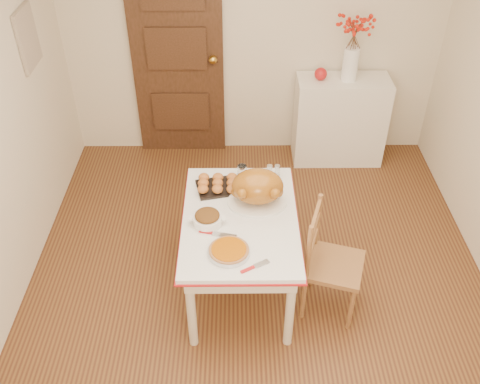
{
  "coord_description": "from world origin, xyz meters",
  "views": [
    {
      "loc": [
        -0.15,
        -2.68,
        3.07
      ],
      "look_at": [
        -0.13,
        0.1,
        0.88
      ],
      "focal_mm": 39.82,
      "sensor_mm": 36.0,
      "label": 1
    }
  ],
  "objects_px": {
    "sideboard": "(339,120)",
    "chair_oak": "(335,263)",
    "pumpkin_pie": "(229,250)",
    "kitchen_table": "(240,254)",
    "turkey_platter": "(258,188)"
  },
  "relations": [
    {
      "from": "chair_oak",
      "to": "pumpkin_pie",
      "type": "xyz_separation_m",
      "value": [
        -0.72,
        -0.17,
        0.29
      ]
    },
    {
      "from": "kitchen_table",
      "to": "pumpkin_pie",
      "type": "xyz_separation_m",
      "value": [
        -0.07,
        -0.35,
        0.38
      ]
    },
    {
      "from": "chair_oak",
      "to": "turkey_platter",
      "type": "relative_size",
      "value": 2.08
    },
    {
      "from": "sideboard",
      "to": "chair_oak",
      "type": "bearing_deg",
      "value": -99.77
    },
    {
      "from": "sideboard",
      "to": "chair_oak",
      "type": "relative_size",
      "value": 0.99
    },
    {
      "from": "sideboard",
      "to": "turkey_platter",
      "type": "xyz_separation_m",
      "value": [
        -0.85,
        -1.58,
        0.4
      ]
    },
    {
      "from": "chair_oak",
      "to": "kitchen_table",
      "type": "bearing_deg",
      "value": 91.71
    },
    {
      "from": "pumpkin_pie",
      "to": "chair_oak",
      "type": "bearing_deg",
      "value": 13.1
    },
    {
      "from": "chair_oak",
      "to": "pumpkin_pie",
      "type": "height_order",
      "value": "chair_oak"
    },
    {
      "from": "pumpkin_pie",
      "to": "sideboard",
      "type": "bearing_deg",
      "value": 63.25
    },
    {
      "from": "kitchen_table",
      "to": "turkey_platter",
      "type": "relative_size",
      "value": 2.8
    },
    {
      "from": "sideboard",
      "to": "kitchen_table",
      "type": "xyz_separation_m",
      "value": [
        -0.98,
        -1.73,
        -0.08
      ]
    },
    {
      "from": "kitchen_table",
      "to": "turkey_platter",
      "type": "bearing_deg",
      "value": 51.53
    },
    {
      "from": "chair_oak",
      "to": "turkey_platter",
      "type": "xyz_separation_m",
      "value": [
        -0.52,
        0.33,
        0.4
      ]
    },
    {
      "from": "sideboard",
      "to": "pumpkin_pie",
      "type": "bearing_deg",
      "value": -116.75
    }
  ]
}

